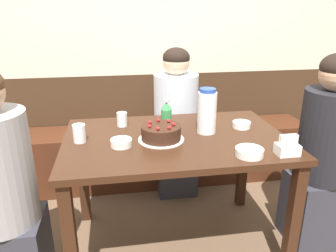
{
  "coord_description": "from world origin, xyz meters",
  "views": [
    {
      "loc": [
        -0.32,
        -1.69,
        1.42
      ],
      "look_at": [
        -0.03,
        0.05,
        0.78
      ],
      "focal_mm": 35.0,
      "sensor_mm": 36.0,
      "label": 1
    }
  ],
  "objects_px": {
    "bowl_side_dish": "(121,143)",
    "person_pale_blue_shirt": "(1,198)",
    "person_teal_shirt": "(176,125)",
    "bench_seat": "(157,154)",
    "glass_tumbler_short": "(122,119)",
    "birthday_cake": "(161,133)",
    "bowl_rice_small": "(249,152)",
    "water_pitcher": "(207,111)",
    "bowl_soup_white": "(242,125)",
    "person_grey_tee": "(324,158)",
    "napkin_holder": "(287,147)",
    "soju_bottle": "(166,115)",
    "glass_water_tall": "(79,133)"
  },
  "relations": [
    {
      "from": "bowl_side_dish",
      "to": "person_pale_blue_shirt",
      "type": "relative_size",
      "value": 0.09
    },
    {
      "from": "bowl_side_dish",
      "to": "person_teal_shirt",
      "type": "distance_m",
      "value": 0.89
    },
    {
      "from": "bench_seat",
      "to": "glass_tumbler_short",
      "type": "height_order",
      "value": "glass_tumbler_short"
    },
    {
      "from": "birthday_cake",
      "to": "bowl_rice_small",
      "type": "height_order",
      "value": "birthday_cake"
    },
    {
      "from": "water_pitcher",
      "to": "glass_tumbler_short",
      "type": "height_order",
      "value": "water_pitcher"
    },
    {
      "from": "water_pitcher",
      "to": "bowl_soup_white",
      "type": "height_order",
      "value": "water_pitcher"
    },
    {
      "from": "person_grey_tee",
      "to": "napkin_holder",
      "type": "bearing_deg",
      "value": 30.53
    },
    {
      "from": "soju_bottle",
      "to": "napkin_holder",
      "type": "height_order",
      "value": "soju_bottle"
    },
    {
      "from": "bench_seat",
      "to": "glass_tumbler_short",
      "type": "relative_size",
      "value": 29.53
    },
    {
      "from": "bowl_rice_small",
      "to": "bowl_side_dish",
      "type": "bearing_deg",
      "value": 160.34
    },
    {
      "from": "bench_seat",
      "to": "water_pitcher",
      "type": "xyz_separation_m",
      "value": [
        0.19,
        -0.79,
        0.62
      ]
    },
    {
      "from": "birthday_cake",
      "to": "person_teal_shirt",
      "type": "distance_m",
      "value": 0.76
    },
    {
      "from": "bench_seat",
      "to": "person_teal_shirt",
      "type": "xyz_separation_m",
      "value": [
        0.13,
        -0.16,
        0.31
      ]
    },
    {
      "from": "water_pitcher",
      "to": "glass_water_tall",
      "type": "bearing_deg",
      "value": -177.63
    },
    {
      "from": "napkin_holder",
      "to": "bowl_soup_white",
      "type": "height_order",
      "value": "napkin_holder"
    },
    {
      "from": "birthday_cake",
      "to": "bowl_soup_white",
      "type": "xyz_separation_m",
      "value": [
        0.51,
        0.12,
        -0.02
      ]
    },
    {
      "from": "birthday_cake",
      "to": "soju_bottle",
      "type": "distance_m",
      "value": 0.19
    },
    {
      "from": "glass_water_tall",
      "to": "water_pitcher",
      "type": "bearing_deg",
      "value": 2.37
    },
    {
      "from": "soju_bottle",
      "to": "bowl_soup_white",
      "type": "relative_size",
      "value": 1.65
    },
    {
      "from": "birthday_cake",
      "to": "water_pitcher",
      "type": "relative_size",
      "value": 0.97
    },
    {
      "from": "bowl_side_dish",
      "to": "glass_tumbler_short",
      "type": "height_order",
      "value": "glass_tumbler_short"
    },
    {
      "from": "glass_water_tall",
      "to": "napkin_holder",
      "type": "bearing_deg",
      "value": -17.96
    },
    {
      "from": "bowl_side_dish",
      "to": "person_pale_blue_shirt",
      "type": "height_order",
      "value": "person_pale_blue_shirt"
    },
    {
      "from": "bench_seat",
      "to": "glass_tumbler_short",
      "type": "xyz_separation_m",
      "value": [
        -0.29,
        -0.6,
        0.54
      ]
    },
    {
      "from": "glass_water_tall",
      "to": "person_teal_shirt",
      "type": "height_order",
      "value": "person_teal_shirt"
    },
    {
      "from": "bowl_side_dish",
      "to": "person_grey_tee",
      "type": "bearing_deg",
      "value": -0.77
    },
    {
      "from": "bowl_rice_small",
      "to": "bowl_side_dish",
      "type": "relative_size",
      "value": 1.23
    },
    {
      "from": "birthday_cake",
      "to": "person_pale_blue_shirt",
      "type": "bearing_deg",
      "value": -165.0
    },
    {
      "from": "person_pale_blue_shirt",
      "to": "bowl_soup_white",
      "type": "bearing_deg",
      "value": 14.17
    },
    {
      "from": "glass_water_tall",
      "to": "person_pale_blue_shirt",
      "type": "xyz_separation_m",
      "value": [
        -0.36,
        -0.26,
        -0.2
      ]
    },
    {
      "from": "bowl_rice_small",
      "to": "glass_tumbler_short",
      "type": "height_order",
      "value": "glass_tumbler_short"
    },
    {
      "from": "bowl_soup_white",
      "to": "bowl_rice_small",
      "type": "distance_m",
      "value": 0.4
    },
    {
      "from": "bench_seat",
      "to": "soju_bottle",
      "type": "xyz_separation_m",
      "value": [
        -0.03,
        -0.68,
        0.58
      ]
    },
    {
      "from": "napkin_holder",
      "to": "person_teal_shirt",
      "type": "bearing_deg",
      "value": 110.91
    },
    {
      "from": "soju_bottle",
      "to": "person_teal_shirt",
      "type": "xyz_separation_m",
      "value": [
        0.16,
        0.52,
        -0.26
      ]
    },
    {
      "from": "bench_seat",
      "to": "bowl_soup_white",
      "type": "relative_size",
      "value": 23.25
    },
    {
      "from": "water_pitcher",
      "to": "bowl_rice_small",
      "type": "bearing_deg",
      "value": -70.44
    },
    {
      "from": "bowl_side_dish",
      "to": "person_teal_shirt",
      "type": "relative_size",
      "value": 0.1
    },
    {
      "from": "bench_seat",
      "to": "person_pale_blue_shirt",
      "type": "distance_m",
      "value": 1.43
    },
    {
      "from": "napkin_holder",
      "to": "bowl_soup_white",
      "type": "distance_m",
      "value": 0.41
    },
    {
      "from": "bench_seat",
      "to": "bowl_rice_small",
      "type": "height_order",
      "value": "bowl_rice_small"
    },
    {
      "from": "birthday_cake",
      "to": "person_pale_blue_shirt",
      "type": "xyz_separation_m",
      "value": [
        -0.8,
        -0.21,
        -0.19
      ]
    },
    {
      "from": "napkin_holder",
      "to": "bowl_soup_white",
      "type": "xyz_separation_m",
      "value": [
        -0.08,
        0.41,
        -0.02
      ]
    },
    {
      "from": "bowl_rice_small",
      "to": "person_pale_blue_shirt",
      "type": "bearing_deg",
      "value": 177.22
    },
    {
      "from": "glass_tumbler_short",
      "to": "napkin_holder",
      "type": "bearing_deg",
      "value": -34.77
    },
    {
      "from": "person_teal_shirt",
      "to": "bench_seat",
      "type": "bearing_deg",
      "value": -141.87
    },
    {
      "from": "bench_seat",
      "to": "water_pitcher",
      "type": "distance_m",
      "value": 1.02
    },
    {
      "from": "napkin_holder",
      "to": "bowl_side_dish",
      "type": "bearing_deg",
      "value": 163.55
    },
    {
      "from": "birthday_cake",
      "to": "water_pitcher",
      "type": "distance_m",
      "value": 0.3
    },
    {
      "from": "napkin_holder",
      "to": "bowl_rice_small",
      "type": "bearing_deg",
      "value": 174.69
    }
  ]
}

